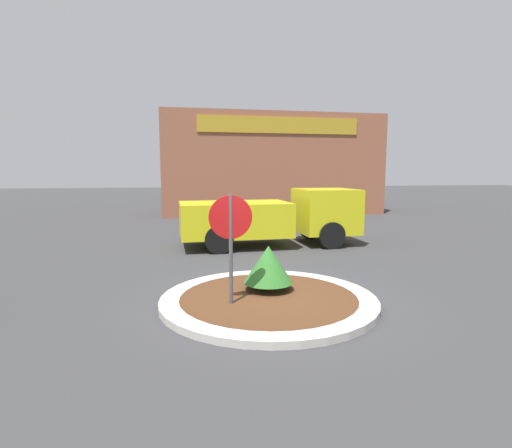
% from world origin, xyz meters
% --- Properties ---
extents(ground_plane, '(120.00, 120.00, 0.00)m').
position_xyz_m(ground_plane, '(0.00, 0.00, 0.00)').
color(ground_plane, '#38383A').
extents(traffic_island, '(4.19, 4.19, 0.13)m').
position_xyz_m(traffic_island, '(0.00, 0.00, 0.07)').
color(traffic_island, '#BCB7AD').
rests_on(traffic_island, ground_plane).
extents(stop_sign, '(0.79, 0.07, 2.14)m').
position_xyz_m(stop_sign, '(-0.76, -0.26, 1.49)').
color(stop_sign, '#4C4C51').
rests_on(stop_sign, ground_plane).
extents(island_shrub, '(1.01, 1.01, 0.91)m').
position_xyz_m(island_shrub, '(0.09, 0.43, 0.67)').
color(island_shrub, brown).
rests_on(island_shrub, traffic_island).
extents(utility_truck, '(6.09, 2.38, 1.94)m').
position_xyz_m(utility_truck, '(1.52, 5.98, 1.02)').
color(utility_truck, gold).
rests_on(utility_truck, ground_plane).
extents(storefront_building, '(13.13, 6.07, 5.93)m').
position_xyz_m(storefront_building, '(3.99, 17.81, 2.97)').
color(storefront_building, '#93563D').
rests_on(storefront_building, ground_plane).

